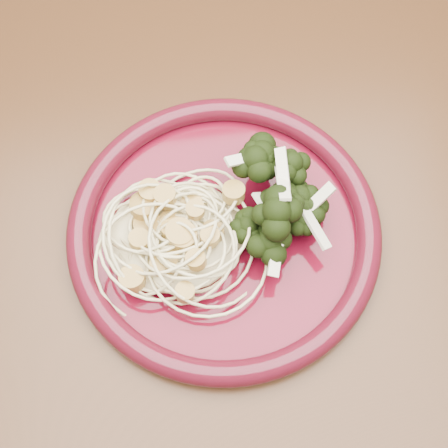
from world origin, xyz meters
name	(u,v)px	position (x,y,z in m)	size (l,w,h in m)	color
dining_table	(316,313)	(0.00, 0.00, 0.65)	(1.20, 0.80, 0.75)	#472814
dinner_plate	(224,230)	(-0.08, 0.05, 0.76)	(0.26, 0.26, 0.02)	#510816
spaghetti_pile	(175,232)	(-0.12, 0.05, 0.77)	(0.12, 0.10, 0.03)	beige
scallop_cluster	(172,214)	(-0.12, 0.05, 0.80)	(0.11, 0.11, 0.04)	gold
broccoli_pile	(284,212)	(-0.03, 0.05, 0.78)	(0.07, 0.12, 0.04)	black
onion_garnish	(287,196)	(-0.03, 0.05, 0.80)	(0.05, 0.08, 0.05)	beige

